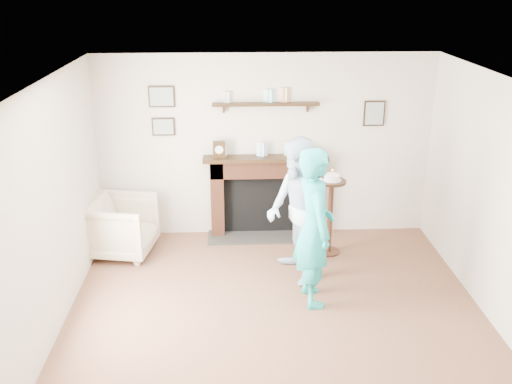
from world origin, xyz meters
TOP-DOWN VIEW (x-y plane):
  - ground at (0.00, 0.00)m, footprint 5.00×5.00m
  - room_shell at (-0.00, 0.69)m, footprint 4.54×5.02m
  - armchair at (-1.90, 1.90)m, footprint 0.95×0.93m
  - man at (0.30, 1.15)m, footprint 0.86×0.99m
  - woman at (0.42, 0.65)m, footprint 0.51×0.70m
  - pedestal_table at (0.80, 1.80)m, footprint 0.36×0.36m

SIDE VIEW (x-z plane):
  - ground at x=0.00m, z-range 0.00..0.00m
  - armchair at x=-1.90m, z-range -0.38..0.38m
  - man at x=0.30m, z-range -0.87..0.87m
  - woman at x=0.42m, z-range -0.89..0.89m
  - pedestal_table at x=0.80m, z-range 0.13..1.29m
  - room_shell at x=0.00m, z-range 0.36..2.88m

